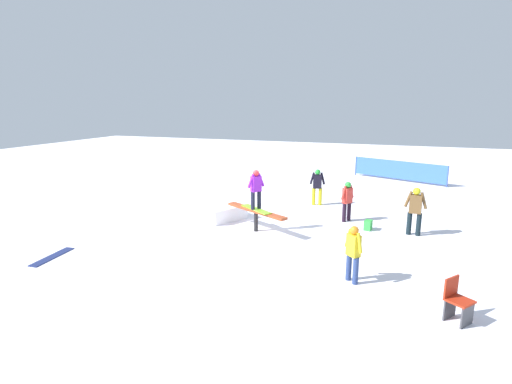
% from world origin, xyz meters
% --- Properties ---
extents(ground_plane, '(60.00, 60.00, 0.00)m').
position_xyz_m(ground_plane, '(0.00, 0.00, 0.00)').
color(ground_plane, white).
extents(rail_feature, '(2.48, 1.51, 0.75)m').
position_xyz_m(rail_feature, '(0.00, 0.00, 0.64)').
color(rail_feature, black).
rests_on(rail_feature, ground).
extents(snow_kicker_ramp, '(2.30, 2.17, 0.52)m').
position_xyz_m(snow_kicker_ramp, '(-1.93, 1.04, 0.26)').
color(snow_kicker_ramp, white).
rests_on(snow_kicker_ramp, ground).
extents(main_rider_on_rail, '(1.31, 1.06, 1.34)m').
position_xyz_m(main_rider_on_rail, '(0.00, 0.00, 1.40)').
color(main_rider_on_rail, '#80CD28').
rests_on(main_rider_on_rail, rail_feature).
extents(bystander_red, '(0.42, 0.61, 1.45)m').
position_xyz_m(bystander_red, '(2.70, 2.21, 0.82)').
color(bystander_red, black).
rests_on(bystander_red, ground).
extents(bystander_black, '(0.65, 0.29, 1.52)m').
position_xyz_m(bystander_black, '(1.21, 4.14, 0.85)').
color(bystander_black, gold).
rests_on(bystander_black, ground).
extents(bystander_brown, '(0.72, 0.27, 1.58)m').
position_xyz_m(bystander_brown, '(4.96, 1.38, 0.89)').
color(bystander_brown, black).
rests_on(bystander_brown, ground).
extents(bystander_yellow, '(0.49, 0.48, 1.41)m').
position_xyz_m(bystander_yellow, '(3.50, -2.85, 0.79)').
color(bystander_yellow, navy).
rests_on(bystander_yellow, ground).
extents(loose_snowboard_navy, '(0.39, 1.46, 0.02)m').
position_xyz_m(loose_snowboard_navy, '(-4.57, -4.13, 0.01)').
color(loose_snowboard_navy, navy).
rests_on(loose_snowboard_navy, ground).
extents(folding_chair, '(0.62, 0.62, 0.88)m').
position_xyz_m(folding_chair, '(5.64, -3.95, 0.41)').
color(folding_chair, '#3F3F44').
rests_on(folding_chair, ground).
extents(backpack_on_snow, '(0.27, 0.34, 0.34)m').
position_xyz_m(backpack_on_snow, '(3.53, 1.41, 0.17)').
color(backpack_on_snow, green).
rests_on(backpack_on_snow, ground).
extents(safety_fence, '(4.81, 2.06, 1.10)m').
position_xyz_m(safety_fence, '(4.33, 10.89, 0.60)').
color(safety_fence, blue).
rests_on(safety_fence, ground).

